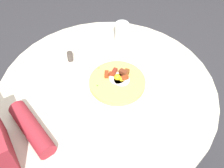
# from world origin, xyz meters

# --- Properties ---
(ground_plane) EXTENTS (6.00, 6.00, 0.00)m
(ground_plane) POSITION_xyz_m (0.00, 0.00, 0.00)
(ground_plane) COLOR #2D2D33
(dining_table) EXTENTS (0.98, 0.98, 0.74)m
(dining_table) POSITION_xyz_m (0.00, 0.00, 0.56)
(dining_table) COLOR beige
(dining_table) RESTS_ON ground_plane
(pizza_plate) EXTENTS (0.30, 0.30, 0.01)m
(pizza_plate) POSITION_xyz_m (0.05, -0.01, 0.74)
(pizza_plate) COLOR white
(pizza_plate) RESTS_ON dining_table
(breakfast_pizza) EXTENTS (0.25, 0.25, 0.05)m
(breakfast_pizza) POSITION_xyz_m (0.05, -0.01, 0.76)
(breakfast_pizza) COLOR tan
(breakfast_pizza) RESTS_ON pizza_plate
(bread_plate) EXTENTS (0.17, 0.17, 0.01)m
(bread_plate) POSITION_xyz_m (-0.24, 0.22, 0.74)
(bread_plate) COLOR silver
(bread_plate) RESTS_ON dining_table
(napkin) EXTENTS (0.16, 0.18, 0.00)m
(napkin) POSITION_xyz_m (0.22, -0.21, 0.74)
(napkin) COLOR white
(napkin) RESTS_ON dining_table
(fork) EXTENTS (0.03, 0.18, 0.00)m
(fork) POSITION_xyz_m (0.24, -0.21, 0.74)
(fork) COLOR silver
(fork) RESTS_ON napkin
(knife) EXTENTS (0.03, 0.18, 0.00)m
(knife) POSITION_xyz_m (0.20, -0.21, 0.74)
(knife) COLOR silver
(knife) RESTS_ON napkin
(water_glass) EXTENTS (0.07, 0.07, 0.12)m
(water_glass) POSITION_xyz_m (0.22, 0.24, 0.80)
(water_glass) COLOR silver
(water_glass) RESTS_ON dining_table
(salt_shaker) EXTENTS (0.03, 0.03, 0.05)m
(salt_shaker) POSITION_xyz_m (-0.37, -0.02, 0.76)
(salt_shaker) COLOR white
(salt_shaker) RESTS_ON dining_table
(pepper_shaker) EXTENTS (0.03, 0.03, 0.05)m
(pepper_shaker) POSITION_xyz_m (-0.07, 0.25, 0.76)
(pepper_shaker) COLOR #3F3833
(pepper_shaker) RESTS_ON dining_table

